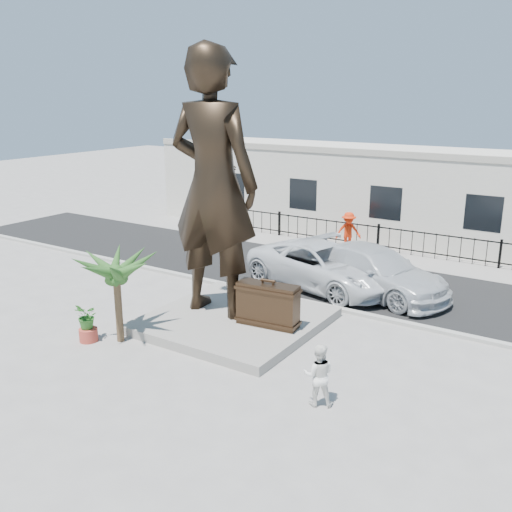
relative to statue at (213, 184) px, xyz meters
The scene contains 16 objects.
ground 4.99m from the statue, 50.10° to the right, with size 100.00×100.00×0.00m, color #9E9991.
street 7.95m from the statue, 78.14° to the left, with size 40.00×7.00×0.01m, color black.
curb 5.49m from the statue, 65.11° to the left, with size 40.00×0.25×0.12m, color #A5A399.
far_sidewalk 11.41m from the statue, 82.64° to the left, with size 40.00×2.50×0.02m, color #9E9991.
plinth 4.46m from the statue, ahead, with size 5.20×5.20×0.30m, color gray.
fence 11.94m from the statue, 83.16° to the left, with size 22.00×0.10×1.20m, color black.
building 15.63m from the statue, 85.01° to the left, with size 28.00×7.00×4.40m, color silver.
statue is the anchor object (origin of this frame).
suitcase 4.14m from the statue, ahead, with size 1.93×0.61×1.36m, color #342316.
tourist 7.22m from the statue, 29.75° to the right, with size 0.76×0.59×1.57m, color white.
car_white 6.27m from the statue, 72.27° to the left, with size 2.86×6.21×1.72m, color silver.
car_silver 7.29m from the statue, 56.62° to the left, with size 2.45×6.03×1.75m, color silver.
worker 10.90m from the statue, 88.99° to the left, with size 1.21×0.70×1.87m, color red.
palm_tree 5.61m from the statue, 114.65° to the right, with size 1.80×1.80×3.20m, color #26511D, non-canonical shape.
planter 6.01m from the statue, 121.68° to the right, with size 0.56×0.56×0.40m, color #B53E30.
shrub 5.59m from the statue, 121.68° to the right, with size 0.73×0.63×0.81m, color #2C6C23.
Camera 1 is at (9.44, -12.63, 7.26)m, focal length 40.00 mm.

